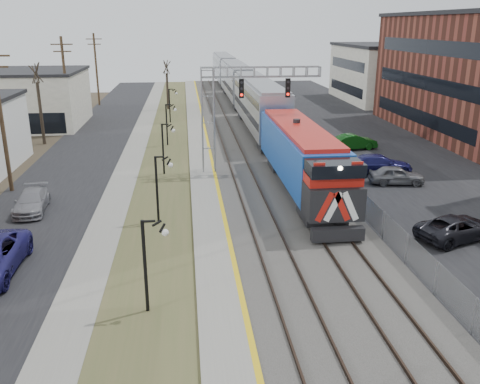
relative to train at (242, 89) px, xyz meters
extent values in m
cube|color=black|center=(-17.00, -22.84, -2.90)|extent=(7.00, 120.00, 0.04)
cube|color=gray|center=(-12.50, -22.84, -2.88)|extent=(2.00, 120.00, 0.08)
cube|color=#474F2A|center=(-9.50, -22.84, -2.89)|extent=(4.00, 120.00, 0.06)
cube|color=gray|center=(-6.50, -22.84, -2.80)|extent=(2.00, 120.00, 0.24)
cube|color=#595651|center=(-1.50, -22.84, -2.82)|extent=(8.00, 120.00, 0.20)
cube|color=black|center=(10.50, -22.84, -2.90)|extent=(16.00, 120.00, 0.04)
cube|color=gold|center=(-5.62, -22.84, -2.67)|extent=(0.24, 120.00, 0.01)
cube|color=#2D2119|center=(-4.25, -22.84, -2.64)|extent=(0.08, 120.00, 0.15)
cube|color=#2D2119|center=(-2.75, -22.84, -2.64)|extent=(0.08, 120.00, 0.15)
cube|color=#2D2119|center=(-0.75, -22.84, -2.64)|extent=(0.08, 120.00, 0.15)
cube|color=#2D2119|center=(0.75, -22.84, -2.64)|extent=(0.08, 120.00, 0.15)
cube|color=#154CB2|center=(0.00, -35.72, -0.44)|extent=(3.00, 17.00, 4.25)
cube|color=black|center=(0.00, -44.42, -2.22)|extent=(2.80, 0.50, 0.70)
cube|color=#9DA0A8|center=(0.00, -15.42, 0.09)|extent=(3.00, 22.00, 5.33)
cube|color=#9DA0A8|center=(0.00, 7.38, 0.09)|extent=(3.00, 22.00, 5.33)
cube|color=#9DA0A8|center=(0.00, 30.18, 0.09)|extent=(3.00, 22.00, 5.33)
cube|color=gray|center=(-6.00, -29.84, 1.08)|extent=(1.00, 1.00, 8.00)
cube|color=gray|center=(-2.00, -29.84, 4.83)|extent=(9.00, 0.80, 0.80)
cube|color=black|center=(-3.50, -30.29, 3.68)|extent=(0.35, 0.25, 1.40)
cube|color=black|center=(0.00, -30.29, 3.68)|extent=(0.35, 0.25, 1.40)
cylinder|color=black|center=(-9.50, -49.84, -0.92)|extent=(0.14, 0.14, 4.00)
cylinder|color=black|center=(-9.50, -39.84, -0.92)|extent=(0.14, 0.14, 4.00)
cylinder|color=black|center=(-9.50, -29.84, -0.92)|extent=(0.14, 0.14, 4.00)
cylinder|color=black|center=(-9.50, -19.84, -0.92)|extent=(0.14, 0.14, 4.00)
cylinder|color=black|center=(-9.50, -7.84, -0.92)|extent=(0.14, 0.14, 4.00)
cylinder|color=#4C3823|center=(-20.00, -32.84, 2.08)|extent=(0.28, 0.28, 10.00)
cylinder|color=#4C3823|center=(-20.00, -12.84, 2.08)|extent=(0.28, 0.28, 10.00)
cylinder|color=#4C3823|center=(-20.00, 7.16, 2.08)|extent=(0.28, 0.28, 10.00)
cube|color=gray|center=(2.70, -22.84, -2.12)|extent=(0.04, 120.00, 1.60)
cube|color=silver|center=(-26.50, -7.84, 0.08)|extent=(14.00, 12.00, 6.00)
cube|color=silver|center=(24.50, 7.16, 1.08)|extent=(16.00, 18.00, 8.00)
cylinder|color=#382D23|center=(-21.50, -17.84, 0.06)|extent=(0.30, 0.30, 5.95)
cylinder|color=#382D23|center=(-10.00, 2.16, -0.47)|extent=(0.30, 0.30, 4.90)
imported|color=black|center=(6.67, -44.25, -2.26)|extent=(5.16, 3.59, 1.31)
imported|color=#171751|center=(7.14, -31.51, -2.17)|extent=(5.30, 2.47, 1.50)
imported|color=slate|center=(7.41, -34.26, -2.25)|extent=(4.12, 2.12, 1.34)
imported|color=#0D4510|center=(7.79, -23.40, -2.21)|extent=(4.47, 2.12, 1.41)
imported|color=gray|center=(-17.41, -37.25, -2.28)|extent=(2.19, 4.55, 1.28)
camera|label=1|loc=(-7.72, -68.22, 8.20)|focal=38.00mm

